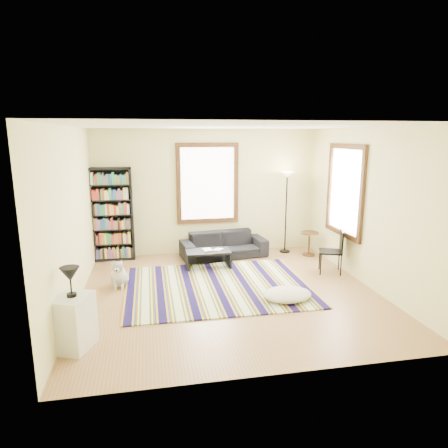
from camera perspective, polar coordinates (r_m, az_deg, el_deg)
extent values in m
cube|color=#A46F4B|center=(7.04, 0.78, -10.06)|extent=(5.00, 5.00, 0.10)
cube|color=white|center=(6.50, 0.85, 14.26)|extent=(5.00, 5.00, 0.10)
cube|color=beige|center=(9.10, -2.43, 4.60)|extent=(5.00, 0.10, 2.80)
cube|color=beige|center=(4.22, 7.81, -4.86)|extent=(5.00, 0.10, 2.80)
cube|color=beige|center=(6.60, -21.41, 0.71)|extent=(0.10, 5.00, 2.80)
cube|color=beige|center=(7.55, 20.15, 2.20)|extent=(0.10, 5.00, 2.80)
cube|color=white|center=(8.99, -2.37, 5.80)|extent=(1.20, 0.06, 1.60)
cube|color=white|center=(8.17, 16.92, 4.58)|extent=(0.06, 1.20, 1.60)
cube|color=#130C3F|center=(7.25, -0.99, -8.84)|extent=(3.23, 2.58, 0.02)
imported|color=black|center=(8.89, -0.03, -2.98)|extent=(0.97, 1.96, 0.55)
cube|color=black|center=(8.88, -15.76, 1.32)|extent=(0.90, 0.30, 2.00)
cube|color=black|center=(8.21, -2.30, -5.01)|extent=(0.93, 0.56, 0.36)
imported|color=beige|center=(8.14, -3.01, -3.76)|extent=(0.26, 0.21, 0.02)
imported|color=beige|center=(8.23, -1.33, -3.60)|extent=(0.25, 0.26, 0.02)
ellipsoid|color=beige|center=(6.74, 8.99, -9.90)|extent=(0.96, 0.83, 0.20)
cylinder|color=#462911|center=(9.20, 12.06, -2.77)|extent=(0.49, 0.49, 0.54)
cube|color=black|center=(8.10, 14.98, -3.83)|extent=(0.53, 0.52, 0.86)
cube|color=silver|center=(5.52, -20.62, -13.01)|extent=(0.54, 0.60, 0.70)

